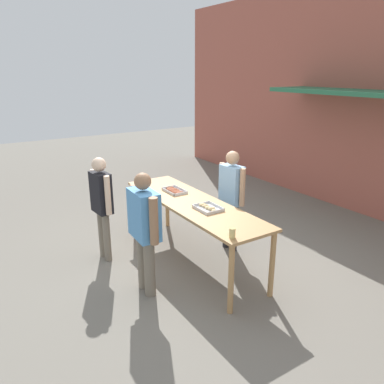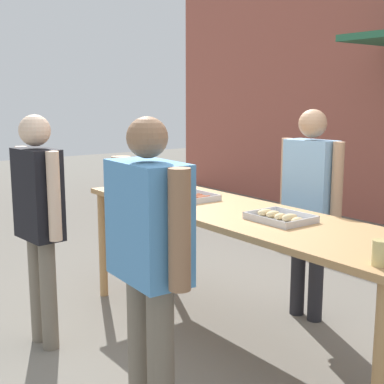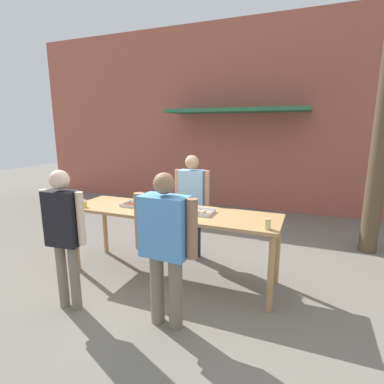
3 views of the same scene
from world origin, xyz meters
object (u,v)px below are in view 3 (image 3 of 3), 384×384
Objects in this scene: condiment_jar_ketchup at (84,204)px; person_customer_holding_hotdog at (64,228)px; person_server_behind_table at (192,197)px; beer_cup at (267,224)px; food_tray_buns at (198,212)px; person_customer_with_cup at (165,239)px; condiment_jar_mustard at (79,203)px; food_tray_sausages at (137,205)px.

person_customer_holding_hotdog reaches higher than condiment_jar_ketchup.
person_server_behind_table reaches higher than condiment_jar_ketchup.
condiment_jar_ketchup is at bearing -179.79° from beer_cup.
food_tray_buns is 0.98m from person_customer_with_cup.
person_customer_with_cup is (-0.90, -0.68, -0.06)m from beer_cup.
condiment_jar_mustard is 0.05× the size of person_server_behind_table.
food_tray_sausages is 1.07× the size of food_tray_buns.
food_tray_buns is at bearing -86.51° from person_customer_with_cup.
condiment_jar_ketchup is (-1.58, -0.30, 0.02)m from food_tray_buns.
beer_cup is at bearing -140.12° from person_customer_with_cup.
beer_cup is at bearing -17.94° from food_tray_buns.
condiment_jar_ketchup is 0.05× the size of person_server_behind_table.
food_tray_sausages is at bearing -179.92° from food_tray_buns.
beer_cup is 0.07× the size of person_customer_holding_hotdog.
person_server_behind_table is at bearing 40.06° from condiment_jar_ketchup.
person_server_behind_table is (1.30, 1.01, -0.02)m from condiment_jar_mustard.
person_server_behind_table is (-0.37, 0.71, 0.01)m from food_tray_buns.
condiment_jar_mustard is 0.70× the size of beer_cup.
condiment_jar_mustard is (-0.75, -0.30, 0.03)m from food_tray_sausages.
condiment_jar_ketchup is at bearing -155.30° from food_tray_sausages.
condiment_jar_mustard reaches higher than food_tray_buns.
condiment_jar_mustard is 0.09m from condiment_jar_ketchup.
food_tray_buns is 4.47× the size of condiment_jar_ketchup.
condiment_jar_mustard is 1.64m from person_server_behind_table.
person_customer_holding_hotdog is at bearing -62.14° from condiment_jar_ketchup.
food_tray_sausages is 3.35× the size of beer_cup.
beer_cup is (0.91, -0.29, 0.04)m from food_tray_buns.
condiment_jar_ketchup is at bearing -67.20° from person_customer_holding_hotdog.
food_tray_buns is at bearing 10.92° from condiment_jar_ketchup.
person_server_behind_table is (0.54, 0.71, 0.01)m from food_tray_sausages.
beer_cup is at bearing 0.08° from condiment_jar_mustard.
condiment_jar_ketchup is 2.49m from beer_cup.
beer_cup reaches higher than food_tray_sausages.
food_tray_sausages is 0.25× the size of person_customer_holding_hotdog.
condiment_jar_ketchup reaches higher than food_tray_buns.
person_server_behind_table is (1.20, 1.01, -0.02)m from condiment_jar_ketchup.
condiment_jar_mustard and condiment_jar_ketchup have the same top height.
person_customer_with_cup reaches higher than condiment_jar_ketchup.
food_tray_sausages is 0.92m from food_tray_buns.
food_tray_sausages is 4.79× the size of condiment_jar_mustard.
food_tray_sausages is 1.35m from person_customer_with_cup.
beer_cup is (1.83, -0.29, 0.04)m from food_tray_sausages.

